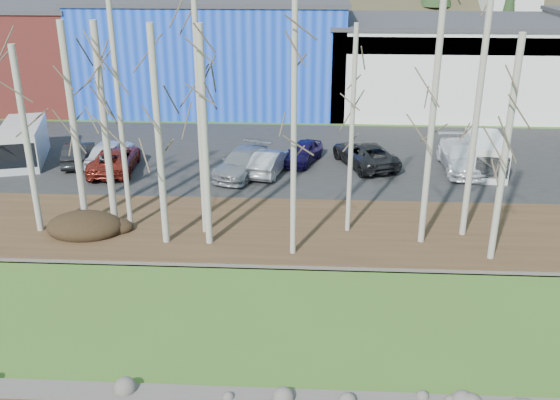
# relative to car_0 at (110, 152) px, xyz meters

# --- Properties ---
(near_bank_rocks) EXTENTS (80.00, 0.80, 0.50)m
(near_bank_rocks) POSITION_rel_car_0_xyz_m (9.96, -19.54, -0.93)
(near_bank_rocks) COLOR #47423D
(near_bank_rocks) RESTS_ON ground
(river) EXTENTS (80.00, 8.00, 0.90)m
(river) POSITION_rel_car_0_xyz_m (9.96, -15.44, -0.93)
(river) COLOR black
(river) RESTS_ON ground
(far_bank_rocks) EXTENTS (80.00, 0.80, 0.46)m
(far_bank_rocks) POSITION_rel_car_0_xyz_m (9.96, -11.34, -0.93)
(far_bank_rocks) COLOR #47423D
(far_bank_rocks) RESTS_ON ground
(far_bank) EXTENTS (80.00, 7.00, 0.15)m
(far_bank) POSITION_rel_car_0_xyz_m (9.96, -8.14, -0.85)
(far_bank) COLOR #382616
(far_bank) RESTS_ON ground
(parking_lot) EXTENTS (80.00, 14.00, 0.14)m
(parking_lot) POSITION_rel_car_0_xyz_m (9.96, 2.36, -0.86)
(parking_lot) COLOR black
(parking_lot) RESTS_ON ground
(building_blue) EXTENTS (20.40, 12.24, 8.30)m
(building_blue) POSITION_rel_car_0_xyz_m (3.96, 16.36, 3.23)
(building_blue) COLOR #0E36AE
(building_blue) RESTS_ON ground
(building_white) EXTENTS (18.36, 12.24, 6.80)m
(building_white) POSITION_rel_car_0_xyz_m (21.96, 16.34, 2.49)
(building_white) COLOR silver
(building_white) RESTS_ON ground
(dirt_mound) EXTENTS (3.42, 2.41, 0.67)m
(dirt_mound) POSITION_rel_car_0_xyz_m (1.62, -9.07, -0.44)
(dirt_mound) COLOR black
(dirt_mound) RESTS_ON far_bank
(birch_0) EXTENTS (0.28, 0.28, 8.23)m
(birch_0) POSITION_rel_car_0_xyz_m (-0.48, -8.95, 3.34)
(birch_0) COLOR #B6B2A5
(birch_0) RESTS_ON far_bank
(birch_1) EXTENTS (0.23, 0.23, 10.49)m
(birch_1) POSITION_rel_car_0_xyz_m (3.51, -8.43, 4.47)
(birch_1) COLOR #B6B2A5
(birch_1) RESTS_ON far_bank
(birch_2) EXTENTS (0.31, 0.31, 9.08)m
(birch_2) POSITION_rel_car_0_xyz_m (1.24, -7.93, 3.77)
(birch_2) COLOR #B6B2A5
(birch_2) RESTS_ON far_bank
(birch_3) EXTENTS (0.23, 0.23, 10.23)m
(birch_3) POSITION_rel_car_0_xyz_m (6.98, -8.69, 4.34)
(birch_3) COLOR #B6B2A5
(birch_3) RESTS_ON far_bank
(birch_4) EXTENTS (0.29, 0.29, 9.21)m
(birch_4) POSITION_rel_car_0_xyz_m (7.34, -9.81, 3.83)
(birch_4) COLOR #B6B2A5
(birch_4) RESTS_ON far_bank
(birch_5) EXTENTS (0.20, 0.20, 9.07)m
(birch_5) POSITION_rel_car_0_xyz_m (13.36, -8.21, 3.76)
(birch_5) COLOR #B6B2A5
(birch_5) RESTS_ON far_bank
(birch_6) EXTENTS (0.23, 0.23, 10.40)m
(birch_6) POSITION_rel_car_0_xyz_m (10.98, -10.57, 4.42)
(birch_6) COLOR #B6B2A5
(birch_6) RESTS_ON far_bank
(birch_7) EXTENTS (0.27, 0.27, 11.68)m
(birch_7) POSITION_rel_car_0_xyz_m (16.49, -9.18, 5.07)
(birch_7) COLOR #B6B2A5
(birch_7) RESTS_ON far_bank
(birch_8) EXTENTS (0.27, 0.27, 9.04)m
(birch_8) POSITION_rel_car_0_xyz_m (19.12, -10.58, 3.75)
(birch_8) COLOR #B6B2A5
(birch_8) RESTS_ON far_bank
(birch_9) EXTENTS (0.27, 0.27, 11.71)m
(birch_9) POSITION_rel_car_0_xyz_m (18.45, -8.35, 5.08)
(birch_9) COLOR #B6B2A5
(birch_9) RESTS_ON far_bank
(birch_10) EXTENTS (0.31, 0.31, 9.08)m
(birch_10) POSITION_rel_car_0_xyz_m (2.62, -7.93, 3.77)
(birch_10) COLOR #B6B2A5
(birch_10) RESTS_ON far_bank
(birch_11) EXTENTS (0.29, 0.29, 9.21)m
(birch_11) POSITION_rel_car_0_xyz_m (5.46, -9.81, 3.83)
(birch_11) COLOR #B6B2A5
(birch_11) RESTS_ON far_bank
(car_0) EXTENTS (1.94, 4.65, 1.57)m
(car_0) POSITION_rel_car_0_xyz_m (0.00, 0.00, 0.00)
(car_0) COLOR white
(car_0) RESTS_ON parking_lot
(car_1) EXTENTS (2.08, 4.11, 1.29)m
(car_1) POSITION_rel_car_0_xyz_m (-1.96, 0.16, -0.14)
(car_1) COLOR black
(car_1) RESTS_ON parking_lot
(car_2) EXTENTS (2.79, 5.22, 1.40)m
(car_2) POSITION_rel_car_0_xyz_m (0.52, -0.93, -0.09)
(car_2) COLOR maroon
(car_2) RESTS_ON parking_lot
(car_3) EXTENTS (3.36, 5.25, 1.41)m
(car_3) POSITION_rel_car_0_xyz_m (7.83, -1.17, -0.08)
(car_3) COLOR gray
(car_3) RESTS_ON parking_lot
(car_4) EXTENTS (2.68, 4.02, 1.27)m
(car_4) POSITION_rel_car_0_xyz_m (11.14, 1.08, -0.15)
(car_4) COLOR #170D41
(car_4) RESTS_ON parking_lot
(car_5) EXTENTS (2.24, 4.26, 1.34)m
(car_5) POSITION_rel_car_0_xyz_m (9.29, -0.85, -0.12)
(car_5) COLOR #B2B1B4
(car_5) RESTS_ON parking_lot
(car_6) EXTENTS (4.12, 5.65, 1.43)m
(car_6) POSITION_rel_car_0_xyz_m (14.73, 0.77, -0.07)
(car_6) COLOR #232326
(car_6) RESTS_ON parking_lot
(car_7) EXTENTS (2.18, 5.35, 1.55)m
(car_7) POSITION_rel_car_0_xyz_m (20.19, 0.40, -0.01)
(car_7) COLOR white
(car_7) RESTS_ON parking_lot
(van_white) EXTENTS (2.19, 4.52, 1.92)m
(van_white) POSITION_rel_car_0_xyz_m (21.43, -0.04, 0.17)
(van_white) COLOR white
(van_white) RESTS_ON parking_lot
(van_grey) EXTENTS (3.50, 5.57, 2.26)m
(van_grey) POSITION_rel_car_0_xyz_m (-5.24, 0.27, 0.35)
(van_grey) COLOR silver
(van_grey) RESTS_ON parking_lot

